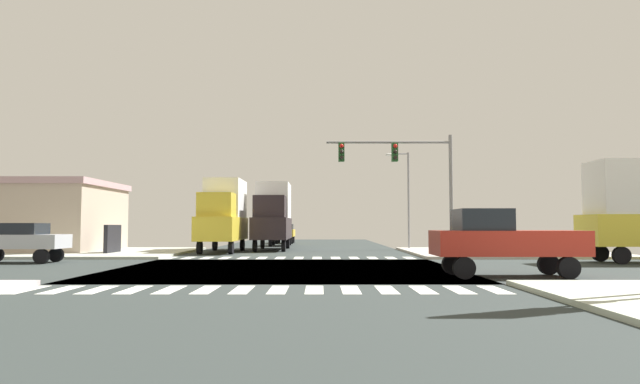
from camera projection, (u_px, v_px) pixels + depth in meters
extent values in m
cube|color=#2B3332|center=(288.00, 269.00, 22.43)|extent=(14.00, 90.00, 0.05)
cube|color=#2B3332|center=(288.00, 269.00, 22.43)|extent=(90.00, 12.00, 0.05)
cube|color=#B2ADA3|center=(507.00, 252.00, 34.36)|extent=(12.00, 12.00, 0.14)
cube|color=#ABB1A2|center=(94.00, 252.00, 34.47)|extent=(12.00, 12.00, 0.14)
cube|color=white|center=(28.00, 290.00, 15.17)|extent=(0.50, 2.00, 0.01)
cube|color=white|center=(64.00, 290.00, 15.17)|extent=(0.50, 2.00, 0.01)
cube|color=white|center=(100.00, 290.00, 15.16)|extent=(0.50, 2.00, 0.01)
cube|color=white|center=(136.00, 290.00, 15.16)|extent=(0.50, 2.00, 0.01)
cube|color=white|center=(172.00, 290.00, 15.16)|extent=(0.50, 2.00, 0.01)
cube|color=white|center=(208.00, 290.00, 15.15)|extent=(0.50, 2.00, 0.01)
cube|color=white|center=(244.00, 290.00, 15.15)|extent=(0.50, 2.00, 0.01)
cube|color=white|center=(281.00, 290.00, 15.14)|extent=(0.50, 2.00, 0.01)
cube|color=white|center=(317.00, 290.00, 15.14)|extent=(0.50, 2.00, 0.01)
cube|color=white|center=(353.00, 290.00, 15.13)|extent=(0.50, 2.00, 0.01)
cube|color=white|center=(389.00, 290.00, 15.13)|extent=(0.50, 2.00, 0.01)
cube|color=white|center=(425.00, 290.00, 15.13)|extent=(0.50, 2.00, 0.01)
cube|color=white|center=(461.00, 290.00, 15.12)|extent=(0.50, 2.00, 0.01)
cube|color=white|center=(498.00, 290.00, 15.12)|extent=(0.50, 2.00, 0.01)
cube|color=white|center=(172.00, 258.00, 29.75)|extent=(0.50, 2.00, 0.01)
cube|color=white|center=(191.00, 258.00, 29.74)|extent=(0.50, 2.00, 0.01)
cube|color=white|center=(209.00, 258.00, 29.74)|extent=(0.50, 2.00, 0.01)
cube|color=white|center=(227.00, 258.00, 29.73)|extent=(0.50, 2.00, 0.01)
cube|color=white|center=(246.00, 258.00, 29.73)|extent=(0.50, 2.00, 0.01)
cube|color=white|center=(264.00, 258.00, 29.72)|extent=(0.50, 2.00, 0.01)
cube|color=white|center=(283.00, 258.00, 29.72)|extent=(0.50, 2.00, 0.01)
cube|color=white|center=(301.00, 258.00, 29.72)|extent=(0.50, 2.00, 0.01)
cube|color=white|center=(319.00, 258.00, 29.71)|extent=(0.50, 2.00, 0.01)
cube|color=white|center=(338.00, 258.00, 29.71)|extent=(0.50, 2.00, 0.01)
cube|color=white|center=(356.00, 258.00, 29.70)|extent=(0.50, 2.00, 0.01)
cube|color=white|center=(375.00, 258.00, 29.70)|extent=(0.50, 2.00, 0.01)
cube|color=white|center=(393.00, 258.00, 29.70)|extent=(0.50, 2.00, 0.01)
cube|color=white|center=(411.00, 258.00, 29.69)|extent=(0.50, 2.00, 0.01)
cylinder|color=gray|center=(454.00, 196.00, 29.56)|extent=(0.20, 0.20, 6.68)
cylinder|color=gray|center=(391.00, 142.00, 29.75)|extent=(6.74, 0.14, 0.14)
cube|color=#1E5123|center=(397.00, 152.00, 29.71)|extent=(0.32, 0.40, 1.00)
sphere|color=red|center=(398.00, 146.00, 29.49)|extent=(0.22, 0.22, 0.22)
sphere|color=black|center=(398.00, 152.00, 29.47)|extent=(0.22, 0.22, 0.22)
sphere|color=black|center=(398.00, 157.00, 29.45)|extent=(0.22, 0.22, 0.22)
cube|color=#1E5123|center=(344.00, 152.00, 29.73)|extent=(0.32, 0.40, 1.00)
sphere|color=red|center=(344.00, 146.00, 29.50)|extent=(0.22, 0.22, 0.22)
sphere|color=black|center=(344.00, 152.00, 29.48)|extent=(0.22, 0.22, 0.22)
sphere|color=black|center=(344.00, 157.00, 29.46)|extent=(0.22, 0.22, 0.22)
cylinder|color=gray|center=(411.00, 201.00, 39.84)|extent=(0.16, 0.16, 7.09)
cylinder|color=gray|center=(401.00, 154.00, 40.05)|extent=(1.40, 0.10, 0.10)
ellipsoid|color=silver|center=(391.00, 155.00, 40.05)|extent=(0.60, 0.32, 0.20)
cube|color=tan|center=(10.00, 220.00, 36.08)|extent=(13.25, 7.89, 4.24)
cube|color=#B28D91|center=(11.00, 185.00, 36.22)|extent=(13.55, 8.19, 0.40)
cube|color=black|center=(115.00, 240.00, 33.04)|extent=(0.24, 2.20, 1.80)
cylinder|color=black|center=(294.00, 240.00, 51.88)|extent=(0.26, 0.68, 0.68)
cylinder|color=black|center=(279.00, 240.00, 51.89)|extent=(0.26, 0.68, 0.68)
cylinder|color=black|center=(295.00, 239.00, 54.80)|extent=(0.26, 0.68, 0.68)
cylinder|color=black|center=(281.00, 239.00, 54.80)|extent=(0.26, 0.68, 0.68)
cube|color=yellow|center=(287.00, 233.00, 53.38)|extent=(1.80, 4.30, 0.66)
cube|color=black|center=(287.00, 227.00, 53.42)|extent=(1.55, 2.24, 0.54)
cylinder|color=black|center=(286.00, 246.00, 36.67)|extent=(0.26, 0.80, 0.80)
cylinder|color=black|center=(257.00, 246.00, 36.68)|extent=(0.26, 0.80, 0.80)
cylinder|color=black|center=(290.00, 243.00, 41.56)|extent=(0.26, 0.80, 0.80)
cylinder|color=black|center=(265.00, 243.00, 41.57)|extent=(0.26, 0.80, 0.80)
cube|color=black|center=(275.00, 228.00, 39.19)|extent=(2.40, 7.20, 1.49)
cube|color=white|center=(276.00, 201.00, 40.39)|extent=(2.30, 4.18, 2.56)
cube|color=black|center=(272.00, 207.00, 37.12)|extent=(2.11, 2.02, 1.49)
cylinder|color=black|center=(233.00, 248.00, 33.47)|extent=(0.26, 0.80, 0.80)
cylinder|color=black|center=(202.00, 248.00, 33.48)|extent=(0.26, 0.80, 0.80)
cylinder|color=black|center=(245.00, 245.00, 38.36)|extent=(0.26, 0.80, 0.80)
cylinder|color=black|center=(217.00, 245.00, 38.37)|extent=(0.26, 0.80, 0.80)
cube|color=yellow|center=(225.00, 229.00, 35.99)|extent=(2.40, 7.20, 1.49)
cube|color=white|center=(228.00, 199.00, 37.19)|extent=(2.30, 4.18, 2.56)
cube|color=yellow|center=(219.00, 205.00, 33.92)|extent=(2.11, 2.02, 1.49)
cylinder|color=black|center=(466.00, 268.00, 18.13)|extent=(0.74, 0.26, 0.74)
cylinder|color=black|center=(455.00, 264.00, 19.73)|extent=(0.74, 0.26, 0.74)
cylinder|color=black|center=(571.00, 268.00, 18.12)|extent=(0.74, 0.26, 0.74)
cylinder|color=black|center=(551.00, 264.00, 19.72)|extent=(0.74, 0.26, 0.74)
cube|color=#A02419|center=(510.00, 243.00, 18.97)|extent=(5.10, 2.00, 0.86)
cube|color=black|center=(484.00, 220.00, 19.03)|extent=(1.79, 1.76, 0.75)
cylinder|color=black|center=(59.00, 255.00, 26.71)|extent=(0.68, 0.26, 0.68)
cylinder|color=black|center=(44.00, 256.00, 25.27)|extent=(0.68, 0.26, 0.68)
cube|color=#B3B6BE|center=(22.00, 241.00, 26.04)|extent=(4.30, 1.80, 0.66)
cube|color=black|center=(22.00, 229.00, 26.07)|extent=(2.24, 1.55, 0.54)
cylinder|color=black|center=(290.00, 242.00, 45.44)|extent=(0.26, 0.68, 0.68)
cylinder|color=black|center=(273.00, 242.00, 45.44)|extent=(0.26, 0.68, 0.68)
cylinder|color=black|center=(292.00, 241.00, 48.36)|extent=(0.26, 0.68, 0.68)
cylinder|color=black|center=(276.00, 241.00, 48.36)|extent=(0.26, 0.68, 0.68)
cube|color=black|center=(283.00, 234.00, 46.94)|extent=(1.80, 4.30, 0.66)
cube|color=black|center=(283.00, 227.00, 46.98)|extent=(1.55, 2.24, 0.54)
cylinder|color=black|center=(603.00, 253.00, 26.84)|extent=(0.80, 0.26, 0.80)
cylinder|color=black|center=(624.00, 256.00, 24.93)|extent=(0.80, 0.26, 0.80)
cube|color=white|center=(640.00, 188.00, 26.07)|extent=(4.18, 2.30, 2.56)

